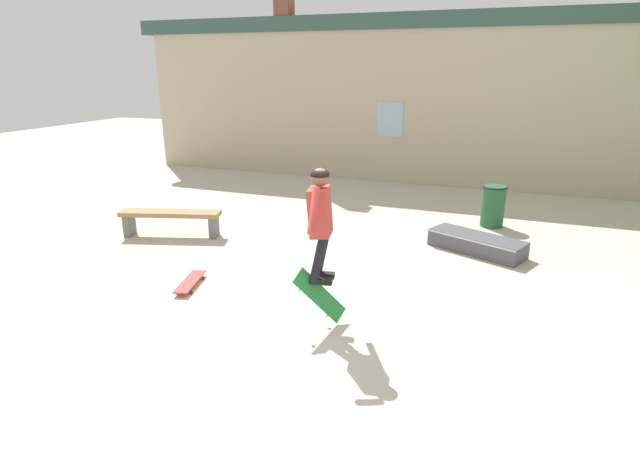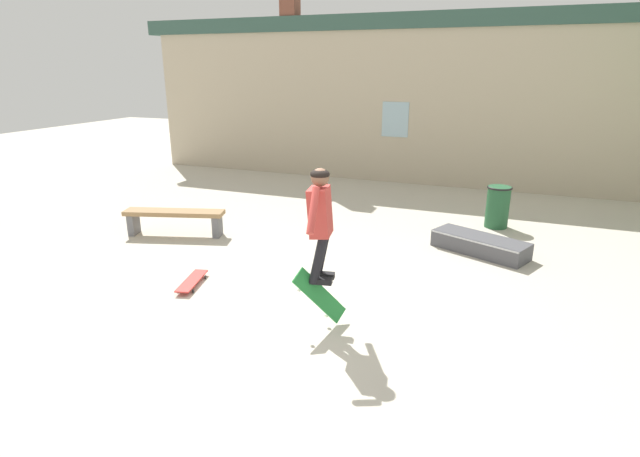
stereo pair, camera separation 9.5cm
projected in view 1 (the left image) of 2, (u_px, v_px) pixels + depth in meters
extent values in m
plane|color=beige|center=(284.00, 315.00, 6.36)|extent=(40.00, 40.00, 0.00)
cube|color=#B7A88E|center=(411.00, 109.00, 13.06)|extent=(15.52, 0.40, 3.90)
cube|color=#335147|center=(416.00, 20.00, 12.39)|extent=(16.29, 0.52, 0.39)
cube|color=#99B7C6|center=(390.00, 119.00, 13.12)|extent=(0.70, 0.02, 0.90)
cube|color=#99754C|center=(170.00, 213.00, 9.18)|extent=(1.87, 0.87, 0.08)
cube|color=slate|center=(129.00, 225.00, 9.30)|extent=(0.20, 0.33, 0.40)
cube|color=slate|center=(214.00, 226.00, 9.21)|extent=(0.20, 0.33, 0.40)
cube|color=#4C4C51|center=(477.00, 244.00, 8.48)|extent=(1.67, 1.15, 0.29)
cube|color=#B7B7BC|center=(469.00, 240.00, 8.25)|extent=(1.46, 0.67, 0.02)
cylinder|color=#235633|center=(493.00, 206.00, 9.76)|extent=(0.44, 0.44, 0.82)
torus|color=black|center=(495.00, 187.00, 9.64)|extent=(0.48, 0.48, 0.04)
cube|color=#B23833|center=(320.00, 212.00, 5.70)|extent=(0.31, 0.38, 0.57)
sphere|color=brown|center=(320.00, 177.00, 5.57)|extent=(0.24, 0.24, 0.21)
ellipsoid|color=black|center=(320.00, 174.00, 5.56)|extent=(0.26, 0.26, 0.12)
cylinder|color=black|center=(321.00, 253.00, 5.95)|extent=(0.25, 0.14, 0.64)
cube|color=black|center=(324.00, 275.00, 6.03)|extent=(0.27, 0.14, 0.07)
cylinder|color=black|center=(319.00, 258.00, 5.79)|extent=(0.24, 0.18, 0.64)
cube|color=black|center=(321.00, 281.00, 5.87)|extent=(0.27, 0.14, 0.07)
cylinder|color=#B23833|center=(326.00, 194.00, 6.01)|extent=(0.15, 0.40, 0.47)
cylinder|color=#B23833|center=(314.00, 211.00, 5.31)|extent=(0.15, 0.40, 0.47)
cube|color=#237F38|center=(320.00, 296.00, 5.96)|extent=(0.50, 0.52, 0.77)
cylinder|color=silver|center=(336.00, 300.00, 6.15)|extent=(0.08, 0.06, 0.06)
cylinder|color=silver|center=(326.00, 316.00, 6.06)|extent=(0.08, 0.06, 0.06)
cylinder|color=silver|center=(309.00, 275.00, 5.93)|extent=(0.08, 0.06, 0.06)
cylinder|color=silver|center=(299.00, 291.00, 5.84)|extent=(0.08, 0.06, 0.06)
cube|color=red|center=(190.00, 282.00, 7.16)|extent=(0.39, 0.82, 0.02)
cylinder|color=black|center=(189.00, 277.00, 7.42)|extent=(0.03, 0.06, 0.05)
cylinder|color=black|center=(203.00, 278.00, 7.39)|extent=(0.03, 0.06, 0.05)
cylinder|color=black|center=(176.00, 291.00, 6.95)|extent=(0.03, 0.06, 0.05)
cylinder|color=black|center=(192.00, 292.00, 6.93)|extent=(0.03, 0.06, 0.05)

